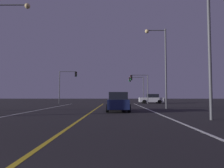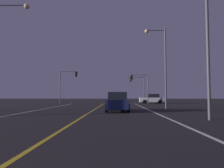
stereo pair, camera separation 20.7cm
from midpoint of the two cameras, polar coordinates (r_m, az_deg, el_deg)
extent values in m
cube|color=silver|center=(15.92, 13.15, -8.09)|extent=(0.16, 41.30, 0.01)
cube|color=silver|center=(17.29, -24.70, -7.49)|extent=(0.16, 41.30, 0.01)
cube|color=gold|center=(15.72, -6.60, -8.21)|extent=(0.16, 41.30, 0.01)
cylinder|color=black|center=(20.24, -0.82, -6.16)|extent=(0.22, 0.68, 0.68)
cylinder|color=black|center=(20.26, 4.30, -6.15)|extent=(0.22, 0.68, 0.68)
cylinder|color=black|center=(17.55, -1.14, -6.61)|extent=(0.22, 0.68, 0.68)
cylinder|color=black|center=(17.57, 4.77, -6.60)|extent=(0.22, 0.68, 0.68)
cube|color=navy|center=(18.87, 1.77, -5.40)|extent=(1.80, 4.30, 0.80)
cube|color=black|center=(18.61, 1.78, -3.21)|extent=(1.60, 2.10, 0.64)
cube|color=red|center=(16.77, -0.22, -5.33)|extent=(0.24, 0.08, 0.16)
cube|color=red|center=(16.78, 3.90, -5.32)|extent=(0.24, 0.08, 0.16)
cylinder|color=black|center=(37.72, 9.01, -4.75)|extent=(0.68, 0.22, 0.68)
cylinder|color=black|center=(39.50, 8.65, -4.68)|extent=(0.68, 0.22, 0.68)
cylinder|color=black|center=(38.18, 13.04, -4.69)|extent=(0.68, 0.22, 0.68)
cylinder|color=black|center=(39.94, 12.51, -4.62)|extent=(0.68, 0.22, 0.68)
cube|color=silver|center=(38.81, 10.80, -4.21)|extent=(4.30, 1.80, 0.80)
cube|color=black|center=(38.84, 11.16, -3.15)|extent=(2.10, 1.60, 0.64)
cube|color=red|center=(38.62, 14.03, -4.03)|extent=(0.08, 0.24, 0.16)
cube|color=red|center=(39.79, 13.65, -4.01)|extent=(0.08, 0.24, 0.16)
cylinder|color=#4C4C51|center=(37.11, 9.93, -1.39)|extent=(0.14, 0.14, 5.05)
cylinder|color=#4C4C51|center=(37.09, 7.73, 2.43)|extent=(2.83, 0.10, 0.10)
cube|color=black|center=(36.91, 5.55, 1.74)|extent=(0.28, 0.36, 0.90)
sphere|color=#3A0605|center=(36.93, 5.30, 2.20)|extent=(0.20, 0.20, 0.20)
sphere|color=#3C2706|center=(36.90, 5.31, 1.74)|extent=(0.20, 0.20, 0.20)
sphere|color=#19E059|center=(36.87, 5.31, 1.27)|extent=(0.20, 0.20, 0.20)
cylinder|color=#4C4C51|center=(38.00, -13.81, -0.91)|extent=(0.14, 0.14, 5.68)
cylinder|color=#4C4C51|center=(37.86, -11.66, 3.31)|extent=(2.86, 0.10, 0.10)
cube|color=black|center=(37.52, -9.54, 2.65)|extent=(0.28, 0.36, 0.90)
sphere|color=#3A0605|center=(37.53, -9.30, 3.11)|extent=(0.20, 0.20, 0.20)
sphere|color=#3C2706|center=(37.49, -9.30, 2.66)|extent=(0.20, 0.20, 0.20)
sphere|color=#19E059|center=(37.46, -9.30, 2.20)|extent=(0.20, 0.20, 0.20)
cylinder|color=#4C4C51|center=(42.56, 8.81, -1.57)|extent=(0.14, 0.14, 5.13)
cylinder|color=#4C4C51|center=(42.55, 6.99, 1.81)|extent=(2.68, 0.10, 0.10)
cube|color=black|center=(42.40, 5.19, 1.21)|extent=(0.28, 0.36, 0.90)
sphere|color=#3A0605|center=(42.41, 4.97, 1.61)|extent=(0.20, 0.20, 0.20)
sphere|color=#3C2706|center=(42.38, 4.97, 1.21)|extent=(0.20, 0.20, 0.20)
sphere|color=#19E059|center=(42.36, 4.97, 0.80)|extent=(0.20, 0.20, 0.20)
cylinder|color=#4C4C51|center=(13.60, 24.95, 9.39)|extent=(0.18, 0.18, 8.56)
cylinder|color=#4C4C51|center=(19.90, -25.30, 18.76)|extent=(2.48, 0.10, 0.10)
sphere|color=#F9D88C|center=(19.37, -21.84, 18.98)|extent=(0.44, 0.44, 0.44)
cylinder|color=#4C4C51|center=(23.46, 14.57, 4.13)|extent=(0.18, 0.18, 8.67)
cylinder|color=#4C4C51|center=(24.14, 12.04, 14.06)|extent=(2.00, 0.10, 0.10)
sphere|color=#F9D88C|center=(23.95, 9.61, 13.93)|extent=(0.44, 0.44, 0.44)
camera|label=1|loc=(0.10, -88.78, -0.07)|focal=33.71mm
camera|label=2|loc=(0.10, 91.22, 0.07)|focal=33.71mm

